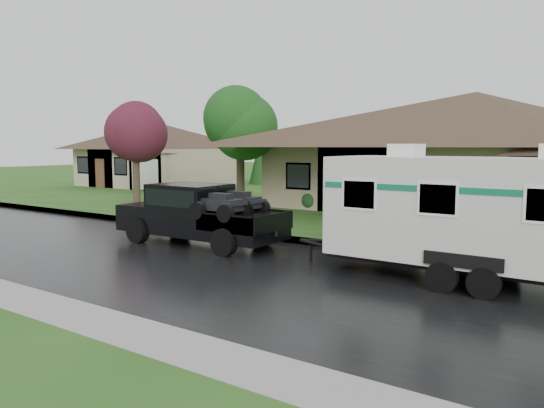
{
  "coord_description": "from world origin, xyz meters",
  "views": [
    {
      "loc": [
        8.67,
        -12.5,
        3.22
      ],
      "look_at": [
        -1.47,
        2.0,
        1.26
      ],
      "focal_mm": 35.0,
      "sensor_mm": 36.0,
      "label": 1
    }
  ],
  "objects": [
    {
      "name": "shrub_row",
      "position": [
        2.0,
        9.3,
        0.65
      ],
      "size": [
        13.6,
        1.0,
        1.0
      ],
      "color": "#143814",
      "rests_on": "lawn"
    },
    {
      "name": "pickup_truck",
      "position": [
        -3.16,
        0.12,
        1.05
      ],
      "size": [
        5.89,
        2.24,
        1.96
      ],
      "color": "black",
      "rests_on": "ground"
    },
    {
      "name": "curb",
      "position": [
        0.0,
        2.25,
        0.07
      ],
      "size": [
        140.0,
        0.5,
        0.15
      ],
      "primitive_type": "cube",
      "color": "gray",
      "rests_on": "ground"
    },
    {
      "name": "lawn",
      "position": [
        0.0,
        15.0,
        0.07
      ],
      "size": [
        140.0,
        26.0,
        0.15
      ],
      "primitive_type": "cube",
      "color": "#234C17",
      "rests_on": "ground"
    },
    {
      "name": "tree_left_green",
      "position": [
        -7.74,
        8.23,
        4.26
      ],
      "size": [
        3.58,
        3.58,
        5.93
      ],
      "color": "#382B1E",
      "rests_on": "lawn"
    },
    {
      "name": "ground",
      "position": [
        0.0,
        0.0,
        0.0
      ],
      "size": [
        140.0,
        140.0,
        0.0
      ],
      "primitive_type": "plane",
      "color": "#234C17",
      "rests_on": "ground"
    },
    {
      "name": "house_far",
      "position": [
        -21.78,
        15.85,
        2.97
      ],
      "size": [
        10.8,
        8.64,
        5.8
      ],
      "color": "tan",
      "rests_on": "lawn"
    },
    {
      "name": "road",
      "position": [
        0.0,
        -2.0,
        0.01
      ],
      "size": [
        140.0,
        8.0,
        0.01
      ],
      "primitive_type": "cube",
      "color": "black",
      "rests_on": "ground"
    },
    {
      "name": "tree_red",
      "position": [
        -13.4,
        6.45,
        3.84
      ],
      "size": [
        3.22,
        3.22,
        5.32
      ],
      "color": "#382B1E",
      "rests_on": "lawn"
    },
    {
      "name": "house_main",
      "position": [
        2.29,
        13.84,
        3.59
      ],
      "size": [
        19.44,
        10.8,
        6.9
      ],
      "color": "gray",
      "rests_on": "lawn"
    },
    {
      "name": "travel_trailer",
      "position": [
        5.65,
        0.12,
        1.73
      ],
      "size": [
        7.26,
        2.55,
        3.26
      ],
      "color": "silver",
      "rests_on": "ground"
    }
  ]
}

